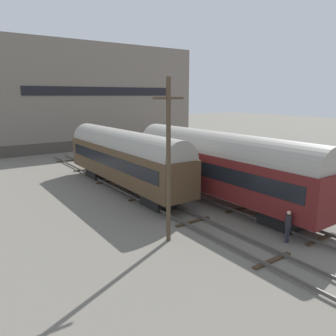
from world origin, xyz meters
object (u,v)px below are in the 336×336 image
person_worker (288,223)px  train_car_maroon (219,163)px  train_car_brown (124,156)px  utility_pole (168,160)px

person_worker → train_car_maroon: bearing=76.2°
train_car_maroon → train_car_brown: bearing=120.8°
train_car_brown → train_car_maroon: train_car_maroon is taller
train_car_brown → utility_pole: (-2.72, -10.36, 1.64)m
train_car_brown → train_car_maroon: 8.09m
train_car_maroon → person_worker: size_ratio=9.63×
train_car_maroon → person_worker: bearing=-103.8°
utility_pole → train_car_brown: bearing=75.3°
train_car_brown → train_car_maroon: (4.14, -6.95, 0.09)m
train_car_maroon → person_worker: train_car_maroon is taller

